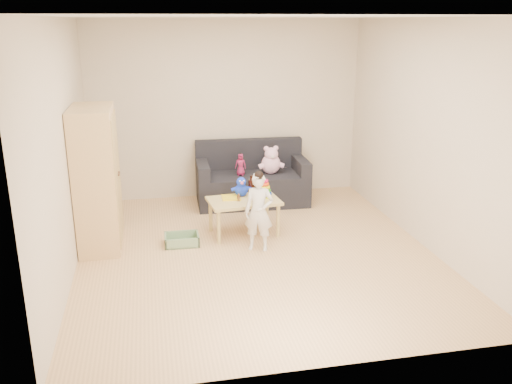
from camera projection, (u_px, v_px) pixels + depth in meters
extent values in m
plane|color=#DEAE77|center=(256.00, 252.00, 6.28)|extent=(4.50, 4.50, 0.00)
plane|color=white|center=(256.00, 17.00, 5.49)|extent=(4.50, 4.50, 0.00)
plane|color=beige|center=(226.00, 110.00, 7.99)|extent=(4.00, 0.00, 4.00)
plane|color=beige|center=(319.00, 210.00, 3.78)|extent=(4.00, 0.00, 4.00)
plane|color=beige|center=(64.00, 150.00, 5.51)|extent=(0.00, 4.50, 4.50)
plane|color=beige|center=(425.00, 135.00, 6.26)|extent=(0.00, 4.50, 4.50)
cube|color=#DCAC79|center=(97.00, 178.00, 6.24)|extent=(0.46, 0.91, 1.65)
cube|color=black|center=(252.00, 188.00, 7.91)|extent=(1.62, 0.85, 0.45)
cube|color=tan|center=(244.00, 217.00, 6.75)|extent=(0.92, 0.63, 0.45)
imported|color=white|center=(259.00, 213.00, 6.23)|extent=(0.39, 0.33, 0.90)
imported|color=#AE2057|center=(241.00, 165.00, 7.70)|extent=(0.18, 0.15, 0.31)
cylinder|color=#DFFF0D|center=(264.00, 196.00, 6.78)|extent=(0.19, 0.19, 0.02)
cylinder|color=silver|center=(264.00, 188.00, 6.74)|extent=(0.02, 0.02, 0.22)
torus|color=#0B3DB9|center=(264.00, 194.00, 6.77)|extent=(0.20, 0.20, 0.04)
torus|color=#228E15|center=(264.00, 190.00, 6.75)|extent=(0.18, 0.18, 0.04)
torus|color=yellow|center=(264.00, 187.00, 6.74)|extent=(0.16, 0.16, 0.04)
torus|color=#FF440D|center=(264.00, 184.00, 6.73)|extent=(0.13, 0.13, 0.04)
torus|color=#ED0D49|center=(264.00, 181.00, 6.72)|extent=(0.11, 0.11, 0.04)
cylinder|color=black|center=(252.00, 187.00, 6.88)|extent=(0.08, 0.08, 0.19)
cylinder|color=black|center=(252.00, 179.00, 6.84)|extent=(0.04, 0.04, 0.05)
cylinder|color=black|center=(252.00, 176.00, 6.83)|extent=(0.05, 0.05, 0.02)
cube|color=yellow|center=(231.00, 197.00, 6.73)|extent=(0.24, 0.24, 0.02)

